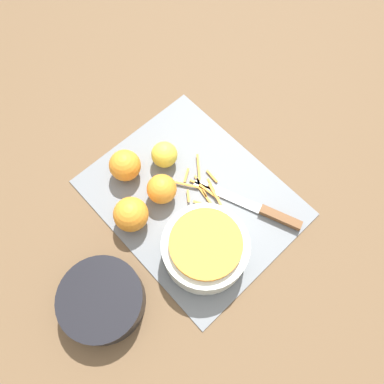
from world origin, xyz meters
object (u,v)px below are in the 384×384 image
at_px(bowl_dark, 102,300).
at_px(orange_right, 131,214).
at_px(bowl_speckled, 205,248).
at_px(knife, 266,212).
at_px(lemon, 164,155).
at_px(orange_left, 125,165).
at_px(orange_back, 162,189).

distance_m(bowl_dark, orange_right, 0.19).
distance_m(bowl_speckled, knife, 0.18).
bearing_deg(lemon, orange_left, 66.33).
bearing_deg(orange_back, lemon, -45.13).
xyz_separation_m(bowl_speckled, knife, (-0.03, -0.17, -0.04)).
xyz_separation_m(knife, orange_left, (0.30, 0.17, 0.03)).
bearing_deg(orange_right, orange_back, -89.23).
bearing_deg(bowl_speckled, bowl_dark, 73.16).
xyz_separation_m(bowl_speckled, orange_left, (0.27, -0.00, -0.00)).
distance_m(bowl_speckled, bowl_dark, 0.24).
height_order(knife, orange_left, orange_left).
relative_size(orange_right, lemon, 1.24).
xyz_separation_m(bowl_dark, orange_back, (0.10, -0.25, 0.01)).
relative_size(knife, lemon, 4.05).
relative_size(bowl_dark, knife, 0.68).
xyz_separation_m(knife, orange_right, (0.20, 0.24, 0.03)).
bearing_deg(bowl_dark, orange_back, -68.28).
distance_m(orange_left, orange_back, 0.11).
height_order(bowl_speckled, orange_right, bowl_speckled).
relative_size(knife, orange_left, 3.42).
height_order(bowl_speckled, bowl_dark, bowl_speckled).
height_order(knife, lemon, lemon).
distance_m(bowl_speckled, orange_back, 0.17).
bearing_deg(orange_left, orange_right, 147.15).
bearing_deg(knife, orange_right, 29.31).
distance_m(bowl_dark, orange_left, 0.31).
xyz_separation_m(bowl_speckled, orange_right, (0.17, 0.07, -0.00)).
relative_size(knife, orange_back, 3.70).
bearing_deg(bowl_speckled, orange_right, 21.64).
bearing_deg(orange_right, lemon, -67.15).
height_order(knife, orange_back, orange_back).
bearing_deg(knife, orange_left, 8.36).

